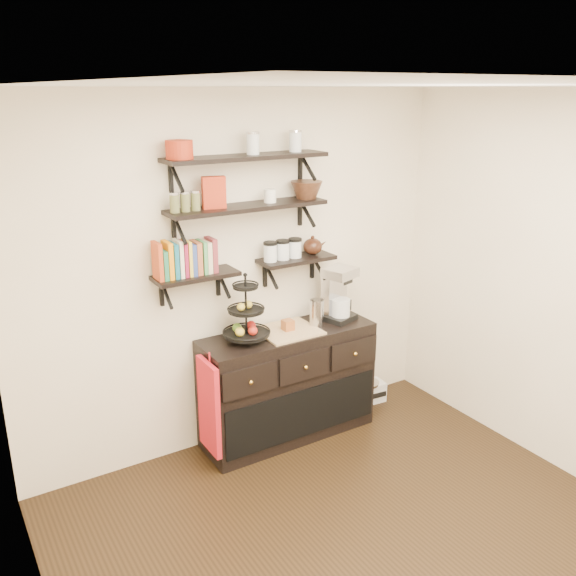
{
  "coord_description": "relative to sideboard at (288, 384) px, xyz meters",
  "views": [
    {
      "loc": [
        -2.02,
        -2.2,
        2.69
      ],
      "look_at": [
        0.05,
        1.15,
        1.4
      ],
      "focal_mm": 38.0,
      "sensor_mm": 36.0,
      "label": 1
    }
  ],
  "objects": [
    {
      "name": "coffee_maker",
      "position": [
        0.49,
        0.03,
        0.66
      ],
      "size": [
        0.29,
        0.29,
        0.44
      ],
      "rotation": [
        0.0,
        0.0,
        0.31
      ],
      "color": "black",
      "rests_on": "sideboard"
    },
    {
      "name": "radio",
      "position": [
        0.88,
        0.09,
        -0.35
      ],
      "size": [
        0.35,
        0.24,
        0.2
      ],
      "rotation": [
        0.0,
        0.0,
        -0.09
      ],
      "color": "silver",
      "rests_on": "floor"
    },
    {
      "name": "recipe_box",
      "position": [
        -0.54,
        0.1,
        1.56
      ],
      "size": [
        0.17,
        0.09,
        0.22
      ],
      "primitive_type": "cube",
      "rotation": [
        0.0,
        0.0,
        -0.22
      ],
      "color": "#A62913",
      "rests_on": "shelf_mid"
    },
    {
      "name": "teapot",
      "position": [
        0.3,
        0.12,
        1.07
      ],
      "size": [
        0.23,
        0.2,
        0.15
      ],
      "primitive_type": null,
      "rotation": [
        0.0,
        0.0,
        0.24
      ],
      "color": "black",
      "rests_on": "shelf_low_right"
    },
    {
      "name": "shelf_low_left",
      "position": [
        -0.7,
        0.12,
        0.98
      ],
      "size": [
        0.6,
        0.25,
        0.23
      ],
      "color": "black",
      "rests_on": "back_wall"
    },
    {
      "name": "thermal_carafe",
      "position": [
        0.25,
        -0.02,
        0.56
      ],
      "size": [
        0.11,
        0.11,
        0.22
      ],
      "primitive_type": "cylinder",
      "color": "silver",
      "rests_on": "sideboard"
    },
    {
      "name": "ramekins",
      "position": [
        -0.09,
        0.1,
        1.5
      ],
      "size": [
        0.09,
        0.09,
        0.1
      ],
      "primitive_type": "cylinder",
      "color": "white",
      "rests_on": "shelf_mid"
    },
    {
      "name": "shelf_low_right",
      "position": [
        0.14,
        0.12,
        0.98
      ],
      "size": [
        0.6,
        0.25,
        0.23
      ],
      "color": "black",
      "rests_on": "back_wall"
    },
    {
      "name": "floor",
      "position": [
        -0.28,
        -1.51,
        -0.45
      ],
      "size": [
        3.5,
        3.5,
        0.0
      ],
      "primitive_type": "plane",
      "color": "black",
      "rests_on": "ground"
    },
    {
      "name": "sideboard",
      "position": [
        0.0,
        0.0,
        0.0
      ],
      "size": [
        1.4,
        0.5,
        0.92
      ],
      "color": "black",
      "rests_on": "floor"
    },
    {
      "name": "back_wall",
      "position": [
        -0.28,
        0.24,
        0.9
      ],
      "size": [
        3.5,
        0.02,
        2.7
      ],
      "primitive_type": "cube",
      "color": "white",
      "rests_on": "ground"
    },
    {
      "name": "candle",
      "position": [
        -0.0,
        0.0,
        0.5
      ],
      "size": [
        0.08,
        0.08,
        0.08
      ],
      "primitive_type": "cube",
      "color": "#954D22",
      "rests_on": "sideboard"
    },
    {
      "name": "red_pot",
      "position": [
        -0.77,
        0.1,
        1.86
      ],
      "size": [
        0.18,
        0.18,
        0.12
      ],
      "primitive_type": "cylinder",
      "color": "#A62913",
      "rests_on": "shelf_top"
    },
    {
      "name": "fruit_stand",
      "position": [
        -0.36,
        0.0,
        0.62
      ],
      "size": [
        0.34,
        0.34,
        0.51
      ],
      "rotation": [
        0.0,
        0.0,
        0.2
      ],
      "color": "black",
      "rests_on": "sideboard"
    },
    {
      "name": "shelf_mid",
      "position": [
        -0.28,
        0.1,
        1.43
      ],
      "size": [
        1.2,
        0.27,
        0.23
      ],
      "color": "black",
      "rests_on": "back_wall"
    },
    {
      "name": "walnut_bowl",
      "position": [
        0.22,
        0.1,
        1.51
      ],
      "size": [
        0.24,
        0.24,
        0.13
      ],
      "primitive_type": null,
      "color": "black",
      "rests_on": "shelf_mid"
    },
    {
      "name": "shelf_top",
      "position": [
        -0.28,
        0.1,
        1.78
      ],
      "size": [
        1.2,
        0.27,
        0.23
      ],
      "color": "black",
      "rests_on": "back_wall"
    },
    {
      "name": "glass_canisters",
      "position": [
        0.02,
        0.12,
        1.06
      ],
      "size": [
        0.32,
        0.1,
        0.13
      ],
      "color": "silver",
      "rests_on": "shelf_low_right"
    },
    {
      "name": "cookbooks",
      "position": [
        -0.75,
        0.12,
        1.11
      ],
      "size": [
        0.43,
        0.15,
        0.26
      ],
      "color": "#B5401B",
      "rests_on": "shelf_low_left"
    },
    {
      "name": "apron",
      "position": [
        -0.73,
        -0.1,
        0.05
      ],
      "size": [
        0.04,
        0.3,
        0.71
      ],
      "primitive_type": "cube",
      "color": "#AF1220",
      "rests_on": "sideboard"
    },
    {
      "name": "left_wall",
      "position": [
        -2.03,
        -1.51,
        0.9
      ],
      "size": [
        0.02,
        3.5,
        2.7
      ],
      "primitive_type": "cube",
      "color": "white",
      "rests_on": "ground"
    },
    {
      "name": "ceiling",
      "position": [
        -0.28,
        -1.51,
        2.25
      ],
      "size": [
        3.5,
        3.5,
        0.02
      ],
      "primitive_type": "cube",
      "color": "white",
      "rests_on": "back_wall"
    }
  ]
}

